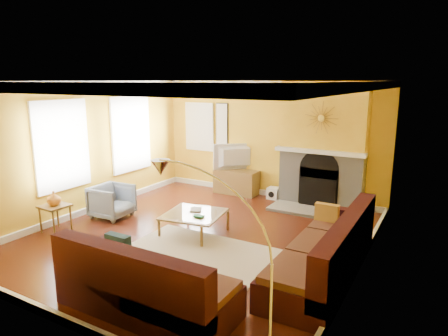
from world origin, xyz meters
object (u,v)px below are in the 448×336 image
Objects in this scene: coffee_table at (194,223)px; arc_lamp at (218,272)px; media_console at (237,182)px; sectional_sofa at (237,241)px; armchair at (112,201)px; side_table at (56,218)px.

coffee_table is 0.50× the size of arc_lamp.
arc_lamp is (2.68, -5.43, 0.69)m from media_console.
sectional_sofa is 4.06m from media_console.
armchair is at bearing 146.80° from arc_lamp.
arc_lamp reaches higher than side_table.
media_console is at bearing 66.52° from side_table.
armchair reaches higher than media_console.
side_table is at bearing -175.35° from sectional_sofa.
arc_lamp is at bearing -67.40° from sectional_sofa.
side_table reaches higher than coffee_table.
sectional_sofa is 7.49× the size of side_table.
sectional_sofa reaches higher than media_console.
arc_lamp is at bearing -125.92° from armchair.
media_console is (-1.91, 3.58, -0.16)m from sectional_sofa.
sectional_sofa is at bearing 4.65° from side_table.
arc_lamp reaches higher than armchair.
coffee_table is 1.36× the size of armchair.
side_table is (-1.68, -3.87, -0.04)m from media_console.
side_table is at bearing -152.55° from coffee_table.
armchair is 0.37× the size of arc_lamp.
media_console is (-0.57, 2.70, 0.10)m from coffee_table.
sectional_sofa is 3.61m from side_table.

